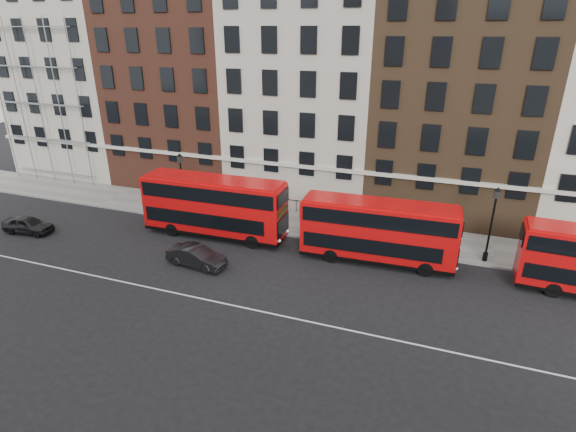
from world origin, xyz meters
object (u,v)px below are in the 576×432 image
(bus_b, at_px, (214,205))
(bus_c, at_px, (377,230))
(car_rear, at_px, (28,225))
(car_front, at_px, (196,256))

(bus_b, distance_m, bus_c, 12.37)
(bus_b, bearing_deg, bus_c, -1.14)
(bus_c, height_order, car_rear, bus_c)
(bus_b, distance_m, car_rear, 14.86)
(bus_c, relative_size, car_front, 2.51)
(bus_c, distance_m, car_front, 12.31)
(bus_b, bearing_deg, car_front, -77.77)
(bus_c, bearing_deg, car_rear, -172.52)
(car_rear, distance_m, car_front, 15.16)
(bus_c, distance_m, car_rear, 26.84)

